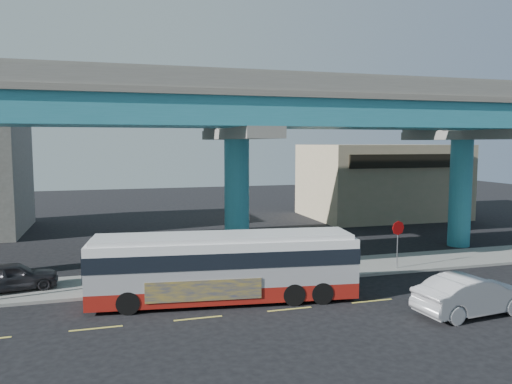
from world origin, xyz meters
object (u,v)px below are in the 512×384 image
object	(u,v)px
parked_car	(13,276)
stop_sign	(398,234)
sedan	(472,295)
transit_bus	(224,265)

from	to	relation	value
parked_car	stop_sign	distance (m)	20.08
sedan	stop_sign	world-z (taller)	stop_sign
transit_bus	stop_sign	world-z (taller)	transit_bus
parked_car	sedan	bearing A→B (deg)	-124.59
sedan	parked_car	size ratio (longest dim) A/B	1.24
sedan	stop_sign	size ratio (longest dim) A/B	1.95
transit_bus	stop_sign	size ratio (longest dim) A/B	4.54
transit_bus	sedan	size ratio (longest dim) A/B	2.33
transit_bus	stop_sign	xyz separation A→B (m)	(10.54, 2.55, 0.41)
sedan	stop_sign	bearing A→B (deg)	-13.04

